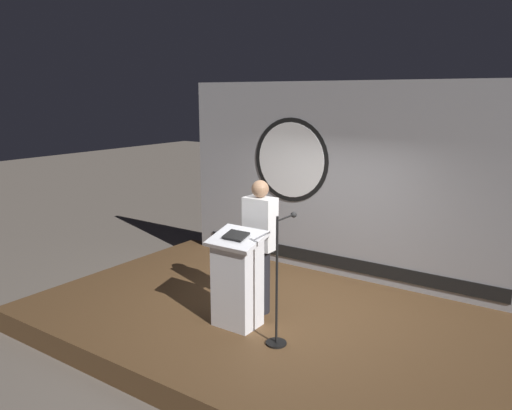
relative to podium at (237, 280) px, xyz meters
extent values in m
plane|color=#6B6056|center=(0.22, 0.51, -0.88)|extent=(40.00, 40.00, 0.00)
cube|color=brown|center=(0.22, 0.51, -0.73)|extent=(6.40, 4.00, 0.30)
cube|color=#9E9EA3|center=(0.22, 2.36, 0.91)|extent=(5.57, 0.10, 2.99)
cylinder|color=black|center=(-0.64, 2.31, 1.18)|extent=(1.35, 0.02, 1.35)
cylinder|color=white|center=(-0.64, 2.30, 1.18)|extent=(1.21, 0.02, 1.21)
cube|color=black|center=(0.22, 2.30, -0.36)|extent=(5.01, 0.02, 0.20)
cube|color=silver|center=(0.00, 0.00, -0.04)|extent=(0.52, 0.40, 1.08)
cube|color=silver|center=(0.00, 0.00, 0.53)|extent=(0.64, 0.50, 0.18)
cube|color=black|center=(0.00, -0.02, 0.57)|extent=(0.28, 0.20, 0.08)
cylinder|color=black|center=(0.01, 0.48, -0.15)|extent=(0.26, 0.26, 0.86)
cube|color=white|center=(0.01, 0.48, 0.62)|extent=(0.40, 0.24, 0.67)
sphere|color=#997051|center=(0.01, 0.48, 1.06)|extent=(0.22, 0.22, 0.22)
cylinder|color=black|center=(0.66, -0.15, -0.57)|extent=(0.24, 0.24, 0.02)
cylinder|color=black|center=(0.66, -0.15, 0.17)|extent=(0.03, 0.03, 1.51)
cylinder|color=black|center=(0.66, 0.02, 0.88)|extent=(0.02, 0.35, 0.02)
sphere|color=#262626|center=(0.66, 0.20, 0.88)|extent=(0.07, 0.07, 0.07)
camera|label=1|loc=(3.52, -4.66, 2.23)|focal=35.65mm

